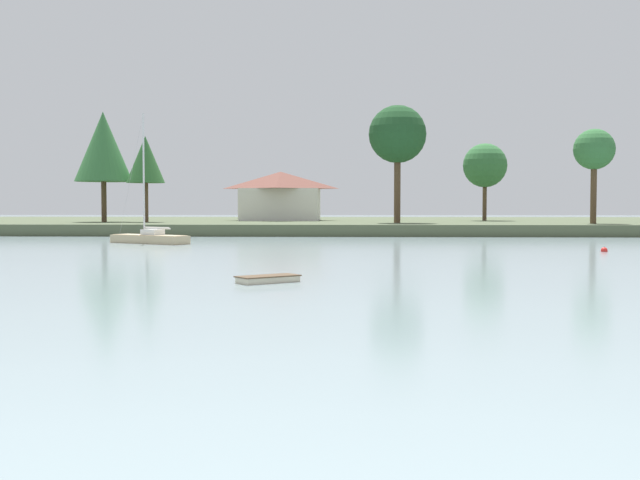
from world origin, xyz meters
name	(u,v)px	position (x,y,z in m)	size (l,w,h in m)	color
far_shore_bank	(278,224)	(0.00, 97.63, 0.62)	(216.01, 52.39, 1.23)	#4C563D
sailboat_sand	(150,241)	(-7.06, 57.28, 0.24)	(7.52, 5.60, 11.54)	tan
dinghy_cream	(268,280)	(6.60, 24.76, 0.11)	(2.82, 2.51, 0.41)	beige
mooring_buoy_red	(604,251)	(27.80, 47.15, 0.08)	(0.47, 0.47, 0.52)	red
shore_tree_center	(594,151)	(36.54, 78.14, 9.19)	(4.44, 4.44, 10.34)	brown
shore_tree_far_left	(103,147)	(-19.53, 83.68, 10.18)	(6.80, 6.80, 13.14)	brown
shore_tree_inland_c	(398,135)	(15.28, 80.72, 11.21)	(6.55, 6.55, 13.34)	brown
shore_tree_inland_b	(485,166)	(27.40, 93.90, 8.37)	(5.70, 5.70, 10.03)	brown
shore_tree_left_mid	(145,160)	(-14.25, 82.89, 8.57)	(4.52, 4.52, 10.17)	brown
cottage_near_water	(281,195)	(0.73, 93.88, 4.55)	(10.93, 9.00, 6.41)	silver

